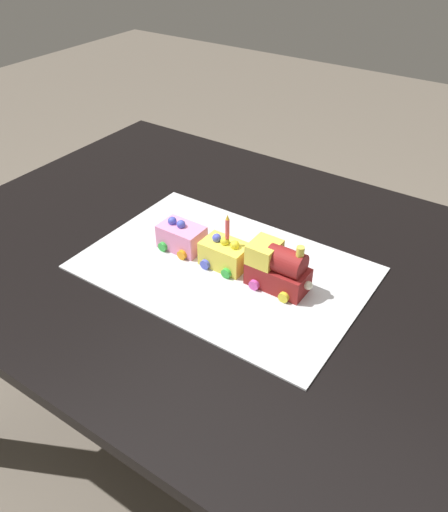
{
  "coord_description": "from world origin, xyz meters",
  "views": [
    {
      "loc": [
        -0.53,
        0.78,
        1.42
      ],
      "look_at": [
        -0.02,
        0.05,
        0.77
      ],
      "focal_mm": 36.27,
      "sensor_mm": 36.0,
      "label": 1
    }
  ],
  "objects_px": {
    "cake_car_caboose_lemon": "(225,254)",
    "cake_car_tanker_bubblegum": "(182,237)",
    "birthday_candle": "(227,227)",
    "dining_table": "(226,291)",
    "cake_locomotive": "(278,268)"
  },
  "relations": [
    {
      "from": "cake_car_caboose_lemon",
      "to": "birthday_candle",
      "type": "relative_size",
      "value": 1.72
    },
    {
      "from": "birthday_candle",
      "to": "cake_car_caboose_lemon",
      "type": "bearing_deg",
      "value": -0.0
    },
    {
      "from": "cake_car_caboose_lemon",
      "to": "cake_car_tanker_bubblegum",
      "type": "height_order",
      "value": "same"
    },
    {
      "from": "dining_table",
      "to": "cake_locomotive",
      "type": "distance_m",
      "value": 0.22
    },
    {
      "from": "dining_table",
      "to": "cake_car_tanker_bubblegum",
      "type": "relative_size",
      "value": 14.0
    },
    {
      "from": "cake_locomotive",
      "to": "cake_car_caboose_lemon",
      "type": "xyz_separation_m",
      "value": [
        0.13,
        0.0,
        -0.02
      ]
    },
    {
      "from": "cake_locomotive",
      "to": "birthday_candle",
      "type": "xyz_separation_m",
      "value": [
        0.12,
        0.0,
        0.05
      ]
    },
    {
      "from": "cake_locomotive",
      "to": "birthday_candle",
      "type": "height_order",
      "value": "birthday_candle"
    },
    {
      "from": "cake_car_caboose_lemon",
      "to": "birthday_candle",
      "type": "xyz_separation_m",
      "value": [
        -0.01,
        0.0,
        0.07
      ]
    },
    {
      "from": "dining_table",
      "to": "birthday_candle",
      "type": "relative_size",
      "value": 24.04
    },
    {
      "from": "cake_car_tanker_bubblegum",
      "to": "birthday_candle",
      "type": "xyz_separation_m",
      "value": [
        -0.12,
        0.0,
        0.07
      ]
    },
    {
      "from": "dining_table",
      "to": "cake_car_caboose_lemon",
      "type": "relative_size",
      "value": 14.0
    },
    {
      "from": "dining_table",
      "to": "cake_car_caboose_lemon",
      "type": "bearing_deg",
      "value": 119.72
    },
    {
      "from": "birthday_candle",
      "to": "cake_locomotive",
      "type": "bearing_deg",
      "value": -180.0
    },
    {
      "from": "cake_car_tanker_bubblegum",
      "to": "cake_locomotive",
      "type": "bearing_deg",
      "value": 180.0
    }
  ]
}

